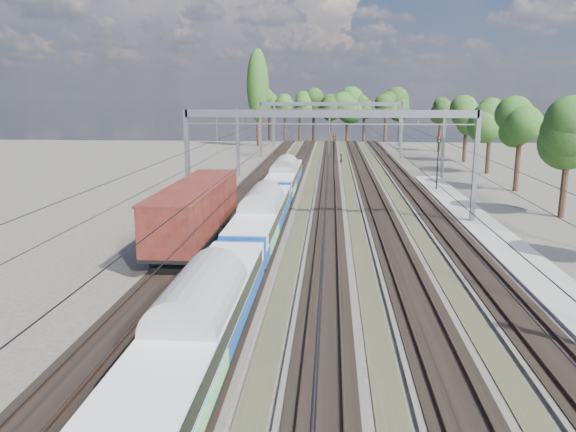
# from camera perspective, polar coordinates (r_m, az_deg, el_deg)

# --- Properties ---
(track_bed) EXTENTS (21.00, 130.00, 0.34)m
(track_bed) POSITION_cam_1_polar(r_m,az_deg,el_deg) (60.65, 4.17, 2.64)
(track_bed) COLOR #47423A
(track_bed) RESTS_ON ground
(platform) EXTENTS (3.00, 70.00, 0.30)m
(platform) POSITION_cam_1_polar(r_m,az_deg,el_deg) (38.10, 22.36, -3.95)
(platform) COLOR gray
(platform) RESTS_ON ground
(catenary) EXTENTS (25.65, 130.00, 9.00)m
(catenary) POSITION_cam_1_polar(r_m,az_deg,el_deg) (67.60, 4.58, 9.00)
(catenary) COLOR gray
(catenary) RESTS_ON ground
(tree_belt) EXTENTS (38.77, 98.77, 11.78)m
(tree_belt) POSITION_cam_1_polar(r_m,az_deg,el_deg) (101.51, 8.93, 10.87)
(tree_belt) COLOR black
(tree_belt) RESTS_ON ground
(poplar) EXTENTS (4.40, 4.40, 19.04)m
(poplar) POSITION_cam_1_polar(r_m,az_deg,el_deg) (113.78, -3.10, 13.07)
(poplar) COLOR black
(poplar) RESTS_ON ground
(emu_train) EXTENTS (2.65, 56.16, 3.87)m
(emu_train) POSITION_cam_1_polar(r_m,az_deg,el_deg) (38.33, -2.70, 0.35)
(emu_train) COLOR black
(emu_train) RESTS_ON ground
(freight_boxcar) EXTENTS (3.24, 15.65, 4.04)m
(freight_boxcar) POSITION_cam_1_polar(r_m,az_deg,el_deg) (38.91, -9.33, 0.65)
(freight_boxcar) COLOR black
(freight_boxcar) RESTS_ON ground
(worker) EXTENTS (0.41, 0.59, 1.56)m
(worker) POSITION_cam_1_polar(r_m,az_deg,el_deg) (84.25, 5.43, 5.77)
(worker) COLOR black
(worker) RESTS_ON ground
(signal_near) EXTENTS (0.39, 0.35, 5.60)m
(signal_near) POSITION_cam_1_polar(r_m,az_deg,el_deg) (67.41, 4.72, 6.55)
(signal_near) COLOR black
(signal_near) RESTS_ON ground
(signal_far) EXTENTS (0.37, 0.33, 5.92)m
(signal_far) POSITION_cam_1_polar(r_m,az_deg,el_deg) (61.54, 15.00, 5.83)
(signal_far) COLOR black
(signal_far) RESTS_ON ground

